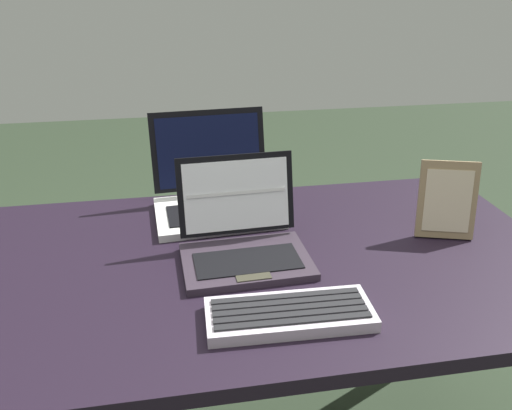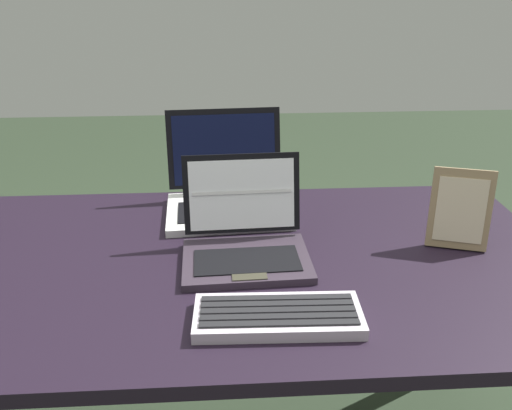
{
  "view_description": "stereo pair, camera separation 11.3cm",
  "coord_description": "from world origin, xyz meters",
  "px_view_note": "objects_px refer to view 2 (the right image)",
  "views": [
    {
      "loc": [
        -0.05,
        -1.04,
        1.36
      ],
      "look_at": [
        0.12,
        -0.03,
        0.88
      ],
      "focal_mm": 36.02,
      "sensor_mm": 36.0,
      "label": 1
    },
    {
      "loc": [
        0.06,
        -1.06,
        1.36
      ],
      "look_at": [
        0.12,
        -0.03,
        0.88
      ],
      "focal_mm": 36.02,
      "sensor_mm": 36.0,
      "label": 2
    }
  ],
  "objects_px": {
    "laptop_front": "(245,240)",
    "photo_frame": "(460,210)",
    "external_keyboard": "(278,316)",
    "laptop_rear": "(227,191)"
  },
  "relations": [
    {
      "from": "external_keyboard",
      "to": "photo_frame",
      "type": "xyz_separation_m",
      "value": [
        0.47,
        0.28,
        0.08
      ]
    },
    {
      "from": "laptop_front",
      "to": "external_keyboard",
      "type": "distance_m",
      "value": 0.26
    },
    {
      "from": "laptop_front",
      "to": "external_keyboard",
      "type": "height_order",
      "value": "laptop_front"
    },
    {
      "from": "laptop_front",
      "to": "photo_frame",
      "type": "xyz_separation_m",
      "value": [
        0.52,
        0.02,
        0.05
      ]
    },
    {
      "from": "photo_frame",
      "to": "laptop_front",
      "type": "bearing_deg",
      "value": -177.61
    },
    {
      "from": "laptop_rear",
      "to": "photo_frame",
      "type": "xyz_separation_m",
      "value": [
        0.56,
        -0.25,
        0.05
      ]
    },
    {
      "from": "external_keyboard",
      "to": "photo_frame",
      "type": "relative_size",
      "value": 1.68
    },
    {
      "from": "laptop_rear",
      "to": "laptop_front",
      "type": "bearing_deg",
      "value": -81.87
    },
    {
      "from": "laptop_front",
      "to": "external_keyboard",
      "type": "xyz_separation_m",
      "value": [
        0.05,
        -0.25,
        -0.03
      ]
    },
    {
      "from": "laptop_front",
      "to": "photo_frame",
      "type": "distance_m",
      "value": 0.53
    }
  ]
}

